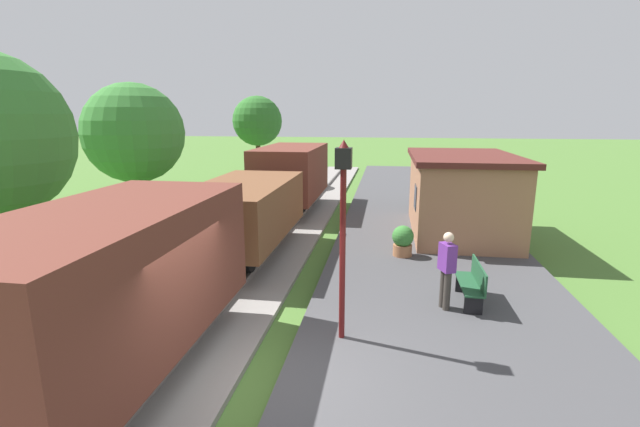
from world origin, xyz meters
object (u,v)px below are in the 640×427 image
(station_hut, at_px, (460,194))
(tree_field_left, at_px, (257,121))
(person_waiting, at_px, (447,267))
(bench_near_hut, at_px, (473,283))
(bench_down_platform, at_px, (429,194))
(lamp_post_near, at_px, (343,205))
(freight_train, at_px, (245,208))
(potted_planter, at_px, (403,240))
(tree_trackside_far, at_px, (134,133))

(station_hut, height_order, tree_field_left, tree_field_left)
(station_hut, relative_size, person_waiting, 3.39)
(bench_near_hut, distance_m, person_waiting, 0.88)
(bench_down_platform, distance_m, lamp_post_near, 13.47)
(freight_train, relative_size, person_waiting, 11.35)
(person_waiting, distance_m, potted_planter, 3.66)
(potted_planter, bearing_deg, freight_train, -177.13)
(station_hut, bearing_deg, person_waiting, -100.82)
(person_waiting, relative_size, tree_trackside_far, 0.30)
(freight_train, relative_size, lamp_post_near, 5.24)
(lamp_post_near, bearing_deg, tree_trackside_far, 135.17)
(bench_near_hut, bearing_deg, bench_down_platform, 90.00)
(tree_trackside_far, bearing_deg, tree_field_left, 71.20)
(station_hut, distance_m, bench_near_hut, 6.27)
(lamp_post_near, relative_size, tree_trackside_far, 0.65)
(person_waiting, relative_size, tree_field_left, 0.31)
(freight_train, bearing_deg, person_waiting, -30.81)
(station_hut, distance_m, tree_field_left, 14.76)
(bench_near_hut, xyz_separation_m, lamp_post_near, (-2.71, -1.98, 2.08))
(potted_planter, distance_m, tree_field_left, 15.98)
(freight_train, height_order, tree_trackside_far, tree_trackside_far)
(bench_near_hut, height_order, person_waiting, person_waiting)
(station_hut, relative_size, potted_planter, 6.33)
(bench_down_platform, height_order, person_waiting, person_waiting)
(potted_planter, bearing_deg, tree_field_left, 122.19)
(person_waiting, height_order, tree_field_left, tree_field_left)
(potted_planter, height_order, tree_field_left, tree_field_left)
(station_hut, bearing_deg, bench_near_hut, -95.71)
(bench_near_hut, relative_size, potted_planter, 1.64)
(lamp_post_near, xyz_separation_m, tree_trackside_far, (-9.95, 9.89, 0.78))
(station_hut, bearing_deg, freight_train, -154.49)
(station_hut, distance_m, potted_planter, 3.75)
(station_hut, height_order, bench_near_hut, station_hut)
(person_waiting, height_order, tree_trackside_far, tree_trackside_far)
(person_waiting, xyz_separation_m, potted_planter, (-0.79, 3.55, -0.46))
(tree_field_left, bearing_deg, bench_down_platform, -28.72)
(freight_train, bearing_deg, station_hut, 25.51)
(bench_down_platform, xyz_separation_m, tree_field_left, (-9.77, 5.35, 3.24))
(station_hut, height_order, potted_planter, station_hut)
(bench_near_hut, distance_m, tree_field_left, 19.36)
(bench_down_platform, xyz_separation_m, person_waiting, (-0.64, -11.44, 0.46))
(freight_train, distance_m, lamp_post_near, 6.13)
(person_waiting, height_order, potted_planter, person_waiting)
(station_hut, relative_size, tree_field_left, 1.06)
(station_hut, distance_m, bench_down_platform, 5.01)
(tree_trackside_far, bearing_deg, bench_near_hut, -31.99)
(bench_near_hut, relative_size, bench_down_platform, 1.00)
(bench_down_platform, distance_m, potted_planter, 8.02)
(person_waiting, bearing_deg, lamp_post_near, 15.14)
(freight_train, height_order, potted_planter, freight_train)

